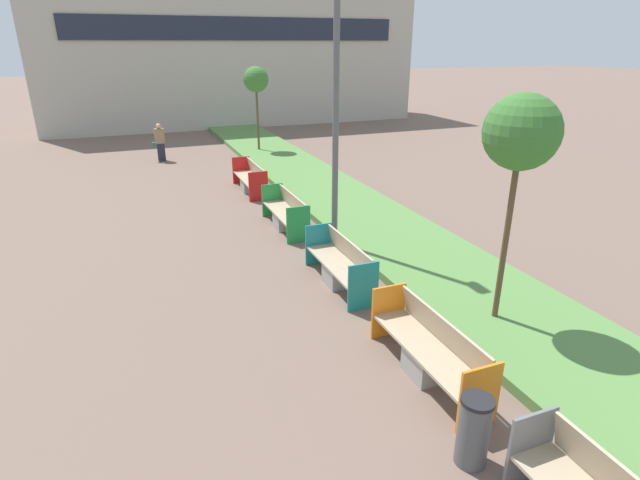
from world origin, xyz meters
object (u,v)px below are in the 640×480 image
(bench_green_frame, at_px, (286,215))
(litter_bin, at_px, (474,431))
(sapling_tree_far, at_px, (256,80))
(street_lamp_post, at_px, (336,74))
(bench_teal_frame, at_px, (340,267))
(bench_orange_frame, at_px, (429,353))
(bench_red_frame, at_px, (251,180))
(pedestrian_walking, at_px, (160,142))
(sapling_tree_near, at_px, (521,134))

(bench_green_frame, distance_m, litter_bin, 8.56)
(sapling_tree_far, bearing_deg, bench_green_frame, -100.92)
(bench_green_frame, height_order, street_lamp_post, street_lamp_post)
(bench_teal_frame, xyz_separation_m, litter_bin, (-0.47, -4.91, 0.09))
(bench_teal_frame, relative_size, sapling_tree_far, 0.62)
(bench_orange_frame, xyz_separation_m, bench_red_frame, (-0.00, 10.76, -0.00))
(street_lamp_post, bearing_deg, bench_orange_frame, -96.90)
(bench_teal_frame, bearing_deg, pedestrian_walking, 100.03)
(litter_bin, height_order, sapling_tree_near, sapling_tree_near)
(street_lamp_post, relative_size, sapling_tree_far, 1.96)
(street_lamp_post, bearing_deg, litter_bin, -99.19)
(bench_orange_frame, distance_m, sapling_tree_near, 3.63)
(bench_green_frame, height_order, pedestrian_walking, pedestrian_walking)
(bench_orange_frame, bearing_deg, bench_green_frame, 90.01)
(bench_red_frame, height_order, sapling_tree_far, sapling_tree_far)
(bench_red_frame, bearing_deg, bench_green_frame, -90.01)
(street_lamp_post, distance_m, sapling_tree_near, 4.47)
(sapling_tree_far, bearing_deg, bench_orange_frame, -96.45)
(sapling_tree_far, xyz_separation_m, pedestrian_walking, (-4.26, -0.05, -2.38))
(bench_teal_frame, xyz_separation_m, pedestrian_walking, (-2.37, 13.39, 0.41))
(bench_green_frame, height_order, sapling_tree_near, sapling_tree_near)
(bench_green_frame, relative_size, pedestrian_walking, 1.47)
(street_lamp_post, height_order, sapling_tree_near, street_lamp_post)
(sapling_tree_near, distance_m, pedestrian_walking, 16.64)
(bench_red_frame, bearing_deg, bench_teal_frame, -90.01)
(sapling_tree_near, height_order, pedestrian_walking, sapling_tree_near)
(litter_bin, xyz_separation_m, pedestrian_walking, (-1.90, 18.31, 0.33))
(bench_orange_frame, relative_size, bench_green_frame, 1.05)
(litter_bin, bearing_deg, bench_red_frame, 87.83)
(sapling_tree_near, bearing_deg, litter_bin, -134.18)
(bench_orange_frame, distance_m, bench_green_frame, 6.91)
(bench_green_frame, bearing_deg, bench_orange_frame, -89.99)
(bench_teal_frame, distance_m, bench_green_frame, 3.63)
(bench_green_frame, xyz_separation_m, sapling_tree_near, (1.89, -6.11, 3.00))
(litter_bin, xyz_separation_m, sapling_tree_near, (2.36, 2.43, 2.91))
(bench_orange_frame, height_order, pedestrian_walking, pedestrian_walking)
(sapling_tree_far, bearing_deg, litter_bin, -97.33)
(bench_teal_frame, distance_m, sapling_tree_far, 13.86)
(bench_orange_frame, bearing_deg, pedestrian_walking, 98.09)
(bench_teal_frame, height_order, sapling_tree_near, sapling_tree_near)
(bench_teal_frame, height_order, pedestrian_walking, pedestrian_walking)
(street_lamp_post, height_order, pedestrian_walking, street_lamp_post)
(bench_teal_frame, distance_m, sapling_tree_near, 4.33)
(bench_orange_frame, distance_m, sapling_tree_far, 17.06)
(bench_red_frame, xyz_separation_m, pedestrian_walking, (-2.37, 5.92, 0.41))
(bench_red_frame, bearing_deg, street_lamp_post, -83.93)
(bench_red_frame, relative_size, sapling_tree_far, 0.64)
(bench_teal_frame, bearing_deg, street_lamp_post, 70.76)
(sapling_tree_far, bearing_deg, bench_teal_frame, -98.01)
(bench_green_frame, distance_m, sapling_tree_far, 10.37)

